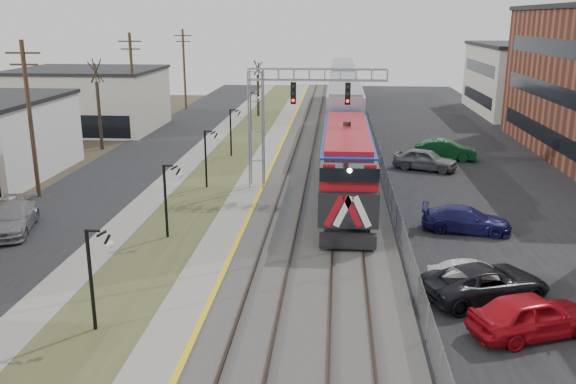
# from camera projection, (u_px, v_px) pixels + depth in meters

# --- Properties ---
(street_west) EXTENTS (7.00, 120.00, 0.04)m
(street_west) POSITION_uv_depth(u_px,v_px,m) (133.00, 163.00, 49.23)
(street_west) COLOR black
(street_west) RESTS_ON ground
(sidewalk) EXTENTS (2.00, 120.00, 0.08)m
(sidewalk) POSITION_uv_depth(u_px,v_px,m) (188.00, 163.00, 48.88)
(sidewalk) COLOR gray
(sidewalk) RESTS_ON ground
(grass_median) EXTENTS (4.00, 120.00, 0.06)m
(grass_median) POSITION_uv_depth(u_px,v_px,m) (225.00, 164.00, 48.65)
(grass_median) COLOR #414A27
(grass_median) RESTS_ON ground
(platform) EXTENTS (2.00, 120.00, 0.24)m
(platform) POSITION_uv_depth(u_px,v_px,m) (262.00, 164.00, 48.40)
(platform) COLOR gray
(platform) RESTS_ON ground
(ballast_bed) EXTENTS (8.00, 120.00, 0.20)m
(ballast_bed) POSITION_uv_depth(u_px,v_px,m) (325.00, 165.00, 48.02)
(ballast_bed) COLOR #595651
(ballast_bed) RESTS_ON ground
(parking_lot) EXTENTS (16.00, 120.00, 0.04)m
(parking_lot) POSITION_uv_depth(u_px,v_px,m) (480.00, 169.00, 47.12)
(parking_lot) COLOR black
(parking_lot) RESTS_ON ground
(platform_edge) EXTENTS (0.24, 120.00, 0.01)m
(platform_edge) POSITION_uv_depth(u_px,v_px,m) (273.00, 162.00, 48.30)
(platform_edge) COLOR gold
(platform_edge) RESTS_ON platform
(track_near) EXTENTS (1.58, 120.00, 0.15)m
(track_near) POSITION_uv_depth(u_px,v_px,m) (300.00, 162.00, 48.13)
(track_near) COLOR #2D2119
(track_near) RESTS_ON ballast_bed
(track_far) EXTENTS (1.58, 120.00, 0.15)m
(track_far) POSITION_uv_depth(u_px,v_px,m) (344.00, 163.00, 47.86)
(track_far) COLOR #2D2119
(track_far) RESTS_ON ballast_bed
(train) EXTENTS (3.00, 63.05, 5.33)m
(train) POSITION_uv_depth(u_px,v_px,m) (344.00, 105.00, 60.88)
(train) COLOR navy
(train) RESTS_ON ground
(signal_gantry) EXTENTS (9.00, 1.07, 8.15)m
(signal_gantry) POSITION_uv_depth(u_px,v_px,m) (282.00, 108.00, 40.01)
(signal_gantry) COLOR gray
(signal_gantry) RESTS_ON ground
(lampposts) EXTENTS (0.14, 62.14, 4.00)m
(lampposts) POSITION_uv_depth(u_px,v_px,m) (167.00, 200.00, 32.09)
(lampposts) COLOR black
(lampposts) RESTS_ON ground
(utility_poles) EXTENTS (0.28, 80.28, 10.00)m
(utility_poles) POSITION_uv_depth(u_px,v_px,m) (31.00, 121.00, 38.51)
(utility_poles) COLOR #4C3823
(utility_poles) RESTS_ON ground
(fence) EXTENTS (0.04, 120.00, 1.60)m
(fence) POSITION_uv_depth(u_px,v_px,m) (379.00, 157.00, 47.51)
(fence) COLOR gray
(fence) RESTS_ON ground
(bare_trees) EXTENTS (12.30, 42.30, 5.95)m
(bare_trees) POSITION_uv_depth(u_px,v_px,m) (133.00, 122.00, 52.34)
(bare_trees) COLOR #382D23
(bare_trees) RESTS_ON ground
(car_lot_a) EXTENTS (5.11, 3.46, 1.61)m
(car_lot_a) POSITION_uv_depth(u_px,v_px,m) (532.00, 316.00, 22.15)
(car_lot_a) COLOR #B00D18
(car_lot_a) RESTS_ON ground
(car_lot_b) EXTENTS (4.11, 1.58, 1.34)m
(car_lot_b) POSITION_uv_depth(u_px,v_px,m) (477.00, 281.00, 25.44)
(car_lot_b) COLOR silver
(car_lot_b) RESTS_ON ground
(car_lot_c) EXTENTS (5.86, 4.26, 1.48)m
(car_lot_c) POSITION_uv_depth(u_px,v_px,m) (485.00, 284.00, 25.03)
(car_lot_c) COLOR black
(car_lot_c) RESTS_ON ground
(car_lot_d) EXTENTS (5.00, 2.70, 1.38)m
(car_lot_d) POSITION_uv_depth(u_px,v_px,m) (466.00, 220.00, 33.05)
(car_lot_d) COLOR #17164E
(car_lot_d) RESTS_ON ground
(car_lot_e) EXTENTS (5.19, 3.59, 1.64)m
(car_lot_e) POSITION_uv_depth(u_px,v_px,m) (425.00, 160.00, 46.58)
(car_lot_e) COLOR slate
(car_lot_e) RESTS_ON ground
(car_lot_f) EXTENTS (5.18, 2.50, 1.64)m
(car_lot_f) POSITION_uv_depth(u_px,v_px,m) (445.00, 150.00, 50.03)
(car_lot_f) COLOR #0C3E1B
(car_lot_f) RESTS_ON ground
(car_street_b) EXTENTS (3.40, 5.52, 1.49)m
(car_street_b) POSITION_uv_depth(u_px,v_px,m) (12.00, 219.00, 33.07)
(car_street_b) COLOR gray
(car_street_b) RESTS_ON ground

